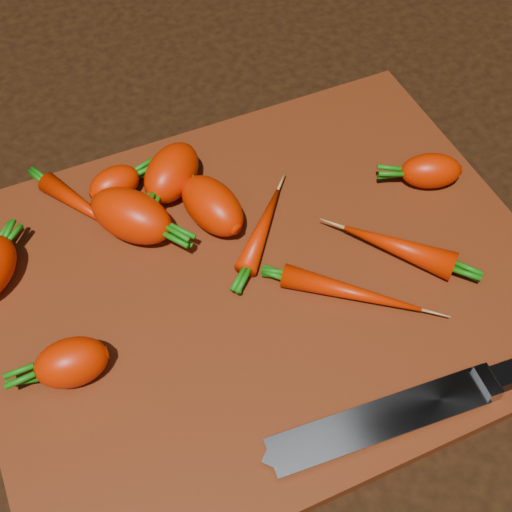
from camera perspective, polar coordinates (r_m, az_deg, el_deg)
name	(u,v)px	position (r m, az deg, el deg)	size (l,w,h in m)	color
ground	(260,287)	(0.65, 0.36, -2.49)	(2.00, 2.00, 0.01)	black
cutting_board	(261,280)	(0.64, 0.37, -1.93)	(0.50, 0.40, 0.01)	maroon
carrot_1	(71,363)	(0.59, -14.55, -8.25)	(0.06, 0.04, 0.04)	red
carrot_2	(131,216)	(0.66, -9.94, 3.20)	(0.08, 0.05, 0.05)	red
carrot_3	(212,206)	(0.66, -3.53, 4.05)	(0.08, 0.04, 0.04)	red
carrot_4	(172,173)	(0.69, -6.77, 6.64)	(0.07, 0.05, 0.05)	red
carrot_5	(115,184)	(0.70, -11.25, 5.66)	(0.05, 0.03, 0.03)	red
carrot_6	(431,171)	(0.72, 13.82, 6.64)	(0.06, 0.03, 0.03)	red
carrot_7	(262,228)	(0.66, 0.49, 2.22)	(0.10, 0.02, 0.02)	red
carrot_8	(351,292)	(0.62, 7.64, -2.88)	(0.12, 0.02, 0.02)	red
carrot_9	(398,247)	(0.65, 11.31, 0.71)	(0.10, 0.03, 0.03)	red
carrot_10	(82,206)	(0.69, -13.75, 3.93)	(0.10, 0.02, 0.02)	red
knife	(400,414)	(0.57, 11.44, -12.25)	(0.29, 0.05, 0.02)	gray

